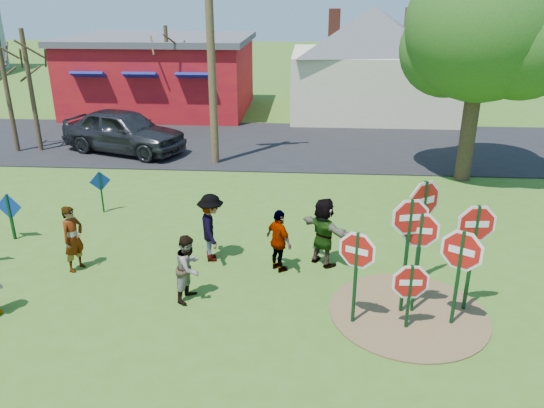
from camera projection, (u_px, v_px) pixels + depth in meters
The scene contains 25 objects.
ground at pixel (200, 281), 12.01m from camera, with size 120.00×120.00×0.00m, color #3B5D1A.
road at pixel (252, 144), 22.63m from camera, with size 120.00×7.50×0.04m, color black.
dirt_patch at pixel (408, 313), 10.79m from camera, with size 3.20×3.20×0.03m, color brown.
red_building at pixel (162, 74), 28.26m from camera, with size 9.40×7.69×3.90m.
cream_house at pixel (371, 57), 27.20m from camera, with size 9.40×9.40×6.50m.
stop_sign_a at pixel (357, 258), 9.98m from camera, with size 0.91×0.44×2.09m.
stop_sign_b at pixel (409, 228), 10.15m from camera, with size 0.99×0.22×2.62m.
stop_sign_c at pixel (475, 235), 10.28m from camera, with size 1.04×0.12×2.46m.
stop_sign_d at pixel (423, 208), 11.24m from camera, with size 1.00×0.70×2.59m.
stop_sign_e at pixel (410, 285), 9.98m from camera, with size 0.97×0.07×1.51m.
stop_sign_f at pixel (461, 257), 9.90m from camera, with size 0.95×0.59×2.17m.
stop_sign_g at pixel (419, 240), 10.26m from camera, with size 0.98×0.14×2.33m.
blue_diamond_c at pixel (10, 212), 13.74m from camera, with size 0.71×0.09×1.28m.
blue_diamond_d at pixel (101, 187), 15.42m from camera, with size 0.53×0.30×1.28m.
person_b at pixel (73, 238), 12.23m from camera, with size 0.58×0.38×1.59m, color #257B5E.
person_c at pixel (189, 268), 11.07m from camera, with size 0.71×0.56×1.47m, color brown.
person_d at pixel (211, 228), 12.67m from camera, with size 1.09×0.63×1.69m, color #323237.
person_e at pixel (279, 241), 12.19m from camera, with size 0.89×0.37×1.52m, color #55305F.
person_f at pixel (324, 232), 12.45m from camera, with size 1.56×0.50×1.69m, color #1E512D.
suv at pixel (124, 131), 21.15m from camera, with size 2.04×5.07×1.73m, color #2B2B30.
utility_pole at pixel (210, 30), 18.33m from camera, with size 2.23×0.60×9.21m.
leafy_tree at pixel (486, 33), 16.64m from camera, with size 5.31×4.84×7.54m.
bare_tree_west at pixel (4, 75), 20.42m from camera, with size 1.80×1.80×4.78m.
bare_tree_east at pixel (168, 62), 24.71m from camera, with size 1.80×1.80×4.63m.
bare_tree_mid at pixel (28, 74), 20.55m from camera, with size 1.80×1.80×4.79m.
Camera 1 is at (2.37, -10.33, 6.12)m, focal length 35.00 mm.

